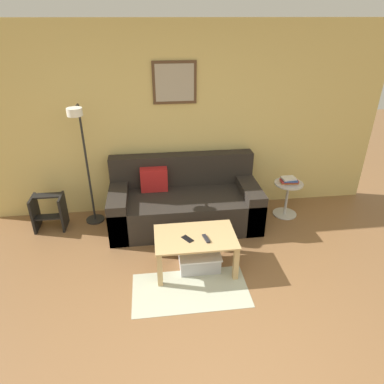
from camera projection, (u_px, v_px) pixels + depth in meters
wall_back at (182, 122)px, 4.63m from camera, size 5.60×0.09×2.55m
area_rug at (190, 290)px, 3.59m from camera, size 1.21×0.64×0.01m
couch at (184, 202)px, 4.66m from camera, size 1.98×0.92×0.88m
coffee_table at (195, 242)px, 3.78m from camera, size 0.89×0.57×0.42m
storage_bin at (199, 259)px, 3.90m from camera, size 0.47×0.36×0.20m
floor_lamp at (83, 153)px, 4.22m from camera, size 0.25×0.46×1.64m
side_table at (287, 196)px, 4.83m from camera, size 0.40×0.40×0.50m
book_stack at (289, 180)px, 4.72m from camera, size 0.25×0.19×0.09m
remote_control at (206, 238)px, 3.68m from camera, size 0.07×0.16×0.02m
cell_phone at (187, 239)px, 3.69m from camera, size 0.13×0.15×0.01m
step_stool at (49, 211)px, 4.54m from camera, size 0.40×0.31×0.47m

